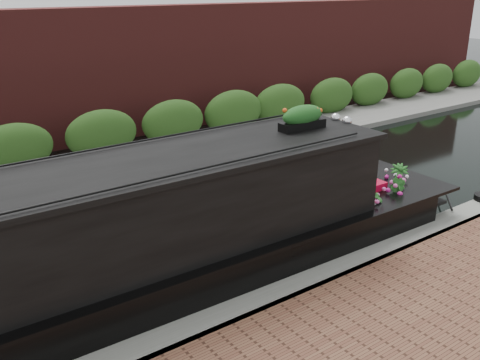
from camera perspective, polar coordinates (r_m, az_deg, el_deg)
ground at (r=11.19m, az=-4.43°, el=-4.44°), size 80.00×80.00×0.00m
near_bank_coping at (r=8.87m, az=7.12°, el=-11.69°), size 40.00×0.60×0.50m
far_bank_path at (r=14.70m, az=-13.09°, el=1.24°), size 40.00×2.40×0.34m
far_hedge at (r=15.49m, az=-14.43°, el=2.11°), size 40.00×1.10×2.80m
far_brick_wall at (r=17.39m, az=-17.06°, el=3.84°), size 40.00×1.00×8.00m
narrowboat at (r=8.25m, az=-11.23°, el=-7.59°), size 12.49×2.41×2.92m
rope_fender at (r=12.49m, az=17.48°, el=-1.85°), size 0.32×0.41×0.32m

